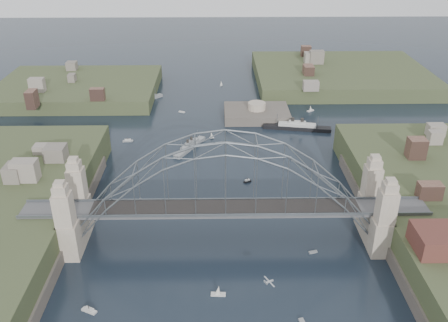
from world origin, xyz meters
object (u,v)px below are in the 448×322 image
fort_island (256,118)px  naval_cruiser_near (190,146)px  bridge (225,191)px  naval_cruiser_far (146,99)px  ocean_liner (297,127)px

fort_island → naval_cruiser_near: bearing=-131.8°
bridge → naval_cruiser_far: bridge is taller
naval_cruiser_far → ocean_liner: (52.32, -28.07, 0.11)m
bridge → fort_island: 72.14m
fort_island → naval_cruiser_far: 43.69m
bridge → ocean_liner: size_ratio=3.82×
bridge → naval_cruiser_far: bearing=107.7°
naval_cruiser_near → fort_island: bearing=48.2°
naval_cruiser_far → ocean_liner: size_ratio=0.52×
bridge → fort_island: bridge is taller
naval_cruiser_near → naval_cruiser_far: (-18.21, 41.96, 0.01)m
naval_cruiser_far → ocean_liner: ocean_liner is taller
fort_island → ocean_liner: fort_island is taller
bridge → fort_island: size_ratio=3.82×
naval_cruiser_far → ocean_liner: bearing=-28.2°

